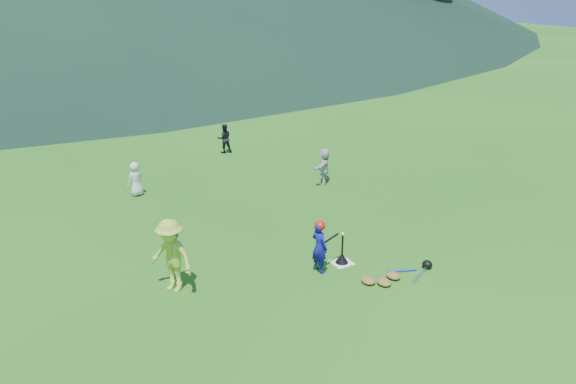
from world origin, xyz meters
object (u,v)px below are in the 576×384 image
(fielder_d, at_px, (324,166))
(home_plate, at_px, (342,263))
(adult_coach, at_px, (171,256))
(equipment_pile, at_px, (394,276))
(batter_child, at_px, (319,247))
(batting_tee, at_px, (342,258))
(fielder_a, at_px, (136,179))
(fielder_b, at_px, (224,138))

(fielder_d, bearing_deg, home_plate, 21.36)
(adult_coach, height_order, equipment_pile, adult_coach)
(batter_child, distance_m, fielder_d, 5.66)
(home_plate, relative_size, batter_child, 0.38)
(equipment_pile, bearing_deg, batting_tee, 117.57)
(batter_child, relative_size, fielder_a, 1.16)
(fielder_b, distance_m, fielder_d, 4.75)
(fielder_a, bearing_deg, equipment_pile, 97.77)
(fielder_a, bearing_deg, fielder_b, -163.18)
(fielder_b, relative_size, batting_tee, 1.59)
(batter_child, height_order, fielder_b, batter_child)
(home_plate, xyz_separation_m, fielder_d, (2.51, 4.65, 0.56))
(batting_tee, xyz_separation_m, equipment_pile, (0.59, -1.13, -0.06))
(fielder_d, xyz_separation_m, equipment_pile, (-1.92, -5.77, -0.50))
(fielder_b, relative_size, fielder_d, 0.95)
(home_plate, xyz_separation_m, equipment_pile, (0.59, -1.13, 0.06))
(home_plate, distance_m, equipment_pile, 1.27)
(home_plate, height_order, fielder_a, fielder_a)
(batter_child, height_order, batting_tee, batter_child)
(home_plate, distance_m, batter_child, 0.88)
(home_plate, height_order, fielder_d, fielder_d)
(fielder_a, relative_size, fielder_b, 0.95)
(adult_coach, bearing_deg, batter_child, 45.43)
(home_plate, relative_size, fielder_d, 0.40)
(batting_tee, bearing_deg, batter_child, -175.54)
(home_plate, xyz_separation_m, fielder_a, (-2.92, 6.51, 0.50))
(fielder_d, distance_m, batting_tee, 5.30)
(home_plate, relative_size, batting_tee, 0.66)
(equipment_pile, bearing_deg, adult_coach, 156.30)
(fielder_a, relative_size, equipment_pile, 0.57)
(batter_child, xyz_separation_m, fielder_a, (-2.27, 6.56, -0.08))
(fielder_d, height_order, equipment_pile, fielder_d)
(batter_child, distance_m, fielder_b, 9.39)
(batting_tee, distance_m, equipment_pile, 1.27)
(batter_child, relative_size, adult_coach, 0.75)
(fielder_d, distance_m, equipment_pile, 6.10)
(fielder_a, xyz_separation_m, batting_tee, (2.92, -6.51, -0.38))
(home_plate, relative_size, fielder_a, 0.44)
(home_plate, height_order, fielder_b, fielder_b)
(fielder_a, height_order, batting_tee, fielder_a)
(batting_tee, height_order, equipment_pile, batting_tee)
(fielder_b, distance_m, batting_tee, 9.25)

